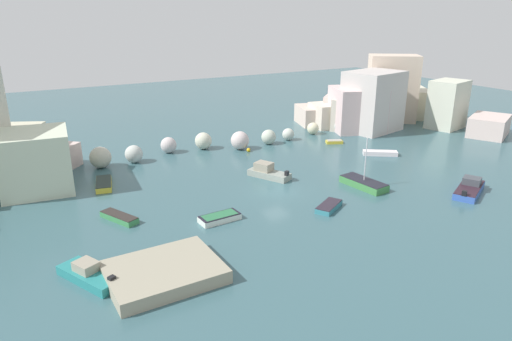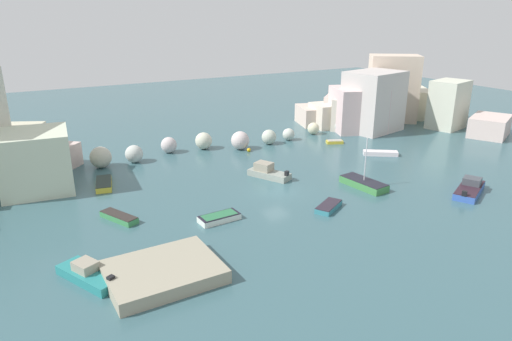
# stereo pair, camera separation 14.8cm
# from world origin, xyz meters

# --- Properties ---
(cove_water) EXTENTS (160.00, 160.00, 0.00)m
(cove_water) POSITION_xyz_m (0.00, 0.00, 0.00)
(cove_water) COLOR #395E65
(cove_water) RESTS_ON ground
(cliff_headland_right) EXTENTS (25.69, 25.69, 10.69)m
(cliff_headland_right) POSITION_xyz_m (29.58, 16.58, 3.39)
(cliff_headland_right) COLOR beige
(cliff_headland_right) RESTS_ON ground
(rock_breakwater) EXTENTS (42.18, 5.36, 2.59)m
(rock_breakwater) POSITION_xyz_m (-2.82, 16.63, 1.12)
(rock_breakwater) COLOR beige
(rock_breakwater) RESTS_ON ground
(stone_dock) EXTENTS (7.68, 6.10, 0.97)m
(stone_dock) POSITION_xyz_m (-15.14, -9.94, 0.48)
(stone_dock) COLOR #9D967F
(stone_dock) RESTS_ON ground
(channel_buoy) EXTENTS (0.51, 0.51, 0.51)m
(channel_buoy) POSITION_xyz_m (4.19, 13.63, 0.25)
(channel_buoy) COLOR gold
(channel_buoy) RESTS_ON cove_water
(moored_boat_0) EXTENTS (2.52, 5.32, 5.29)m
(moored_boat_0) POSITION_xyz_m (8.65, -3.37, 0.40)
(moored_boat_0) COLOR #3F8444
(moored_boat_0) RESTS_ON cove_water
(moored_boat_1) EXTENTS (3.56, 2.85, 0.51)m
(moored_boat_1) POSITION_xyz_m (1.99, -6.12, 0.26)
(moored_boat_1) COLOR teal
(moored_boat_1) RESTS_ON cove_water
(moored_boat_2) EXTENTS (3.63, 5.04, 1.60)m
(moored_boat_2) POSITION_xyz_m (1.45, 4.11, 0.59)
(moored_boat_2) COLOR gray
(moored_boat_2) RESTS_ON cove_water
(moored_boat_3) EXTENTS (3.85, 5.39, 1.32)m
(moored_boat_3) POSITION_xyz_m (-19.64, -7.69, 0.45)
(moored_boat_3) COLOR teal
(moored_boat_3) RESTS_ON cove_water
(moored_boat_4) EXTENTS (2.37, 4.34, 0.63)m
(moored_boat_4) POSITION_xyz_m (-15.00, 9.94, 0.32)
(moored_boat_4) COLOR gold
(moored_boat_4) RESTS_ON cove_water
(moored_boat_5) EXTENTS (5.95, 4.33, 1.40)m
(moored_boat_5) POSITION_xyz_m (16.86, -9.83, 0.48)
(moored_boat_5) COLOR #375DB5
(moored_boat_5) RESTS_ON cove_water
(moored_boat_6) EXTENTS (2.49, 1.89, 0.47)m
(moored_boat_6) POSITION_xyz_m (16.50, 11.40, 0.23)
(moored_boat_6) COLOR gold
(moored_boat_6) RESTS_ON cove_water
(moored_boat_7) EXTENTS (4.17, 3.45, 0.55)m
(moored_boat_7) POSITION_xyz_m (18.14, 4.18, 0.28)
(moored_boat_7) COLOR white
(moored_boat_7) RESTS_ON cove_water
(moored_boat_8) EXTENTS (3.69, 1.78, 0.58)m
(moored_boat_8) POSITION_xyz_m (-7.93, -3.47, 0.30)
(moored_boat_8) COLOR white
(moored_boat_8) RESTS_ON cove_water
(moored_boat_9) EXTENTS (2.70, 4.05, 0.56)m
(moored_boat_9) POSITION_xyz_m (-15.57, 0.95, 0.28)
(moored_boat_9) COLOR #3C8A4E
(moored_boat_9) RESTS_ON cove_water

